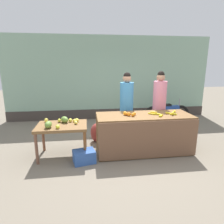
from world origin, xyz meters
name	(u,v)px	position (x,y,z in m)	size (l,w,h in m)	color
ground_plane	(126,152)	(0.00, 0.00, 0.00)	(24.00, 24.00, 0.00)	#756B5B
market_wall_back	(110,79)	(0.00, 3.02, 1.46)	(7.42, 0.23, 2.98)	#8CB299
fruit_stall_counter	(144,133)	(0.41, -0.01, 0.44)	(2.15, 0.85, 0.88)	brown
side_table_wooden	(62,129)	(-1.42, 0.00, 0.63)	(1.07, 0.75, 0.72)	brown
banana_bunch_pile	(163,114)	(0.82, -0.06, 0.91)	(0.68, 0.38, 0.07)	gold
orange_pile	(129,114)	(0.05, -0.04, 0.92)	(0.28, 0.21, 0.09)	orange
mango_papaya_pile	(60,122)	(-1.47, 0.04, 0.78)	(0.81, 0.65, 0.14)	#D3D448
vendor_woman_blue_shirt	(126,108)	(0.14, 0.66, 0.91)	(0.34, 0.34, 1.80)	#33333D
vendor_woman_pink_shirt	(159,106)	(1.00, 0.62, 0.92)	(0.34, 0.34, 1.83)	#33333D
parked_motorcycle	(167,113)	(1.79, 1.89, 0.40)	(1.60, 0.18, 0.88)	black
produce_crate	(84,157)	(-0.96, -0.38, 0.13)	(0.44, 0.32, 0.26)	#3359A5
produce_sack	(97,133)	(-0.64, 0.71, 0.25)	(0.36, 0.30, 0.49)	maroon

